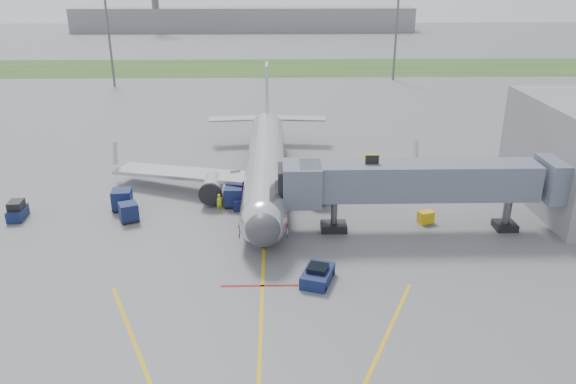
{
  "coord_description": "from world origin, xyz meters",
  "views": [
    {
      "loc": [
        1.05,
        -38.88,
        21.28
      ],
      "look_at": [
        2.07,
        6.09,
        3.2
      ],
      "focal_mm": 35.0,
      "sensor_mm": 36.0,
      "label": 1
    }
  ],
  "objects_px": {
    "pushback_tug": "(318,275)",
    "baggage_tug": "(17,211)",
    "ramp_worker": "(220,202)",
    "airliner": "(266,164)",
    "belt_loader": "(239,197)"
  },
  "relations": [
    {
      "from": "baggage_tug",
      "to": "ramp_worker",
      "type": "relative_size",
      "value": 1.6
    },
    {
      "from": "baggage_tug",
      "to": "belt_loader",
      "type": "height_order",
      "value": "belt_loader"
    },
    {
      "from": "baggage_tug",
      "to": "ramp_worker",
      "type": "xyz_separation_m",
      "value": [
        18.16,
        1.51,
        0.04
      ]
    },
    {
      "from": "belt_loader",
      "to": "airliner",
      "type": "bearing_deg",
      "value": 57.73
    },
    {
      "from": "pushback_tug",
      "to": "ramp_worker",
      "type": "relative_size",
      "value": 2.22
    },
    {
      "from": "pushback_tug",
      "to": "belt_loader",
      "type": "relative_size",
      "value": 0.7
    },
    {
      "from": "pushback_tug",
      "to": "baggage_tug",
      "type": "bearing_deg",
      "value": 156.31
    },
    {
      "from": "airliner",
      "to": "belt_loader",
      "type": "distance_m",
      "value": 5.13
    },
    {
      "from": "baggage_tug",
      "to": "belt_loader",
      "type": "xyz_separation_m",
      "value": [
        19.92,
        3.17,
        -0.16
      ]
    },
    {
      "from": "pushback_tug",
      "to": "ramp_worker",
      "type": "xyz_separation_m",
      "value": [
        -8.27,
        13.11,
        0.26
      ]
    },
    {
      "from": "pushback_tug",
      "to": "belt_loader",
      "type": "height_order",
      "value": "belt_loader"
    },
    {
      "from": "pushback_tug",
      "to": "baggage_tug",
      "type": "distance_m",
      "value": 28.87
    },
    {
      "from": "airliner",
      "to": "ramp_worker",
      "type": "bearing_deg",
      "value": -127.15
    },
    {
      "from": "belt_loader",
      "to": "baggage_tug",
      "type": "bearing_deg",
      "value": -170.96
    },
    {
      "from": "pushback_tug",
      "to": "baggage_tug",
      "type": "relative_size",
      "value": 1.39
    }
  ]
}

